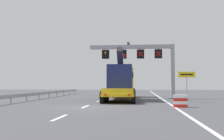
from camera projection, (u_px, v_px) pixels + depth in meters
ground at (89, 107)px, 19.14m from camera, size 112.00×112.00×0.00m
lane_markings at (112, 95)px, 38.78m from camera, size 0.20×54.06×0.01m
edge_line_right at (161, 98)px, 30.44m from camera, size 0.20×63.00×0.01m
overhead_lane_gantry at (142, 56)px, 30.54m from camera, size 10.01×0.90×6.53m
heavy_haul_truck_yellow at (122, 81)px, 29.89m from camera, size 3.20×14.10×5.30m
exit_sign_yellow at (187, 79)px, 24.31m from camera, size 1.52×0.15×2.81m
crash_barrier_striped at (180, 101)px, 19.12m from camera, size 1.04×0.59×0.90m
guardrail_left at (48, 93)px, 32.43m from camera, size 0.13×29.17×0.76m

